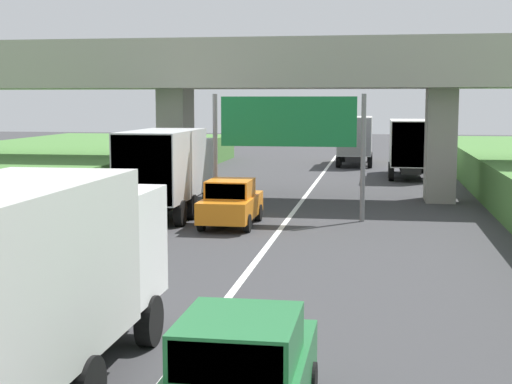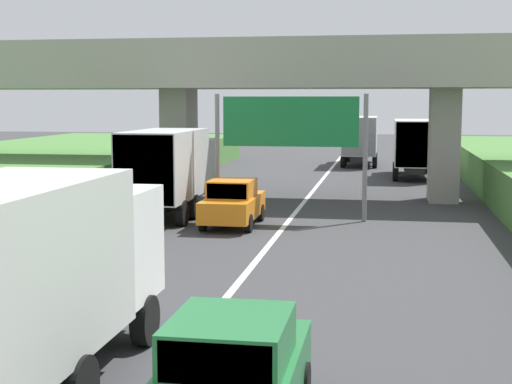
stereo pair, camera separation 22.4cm
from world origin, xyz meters
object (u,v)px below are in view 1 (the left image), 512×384
object	(u,v)px
overhead_highway_sign	(288,129)
truck_yellow	(355,138)
truck_silver	(168,168)
car_orange	(231,203)
car_green	(240,377)
truck_white	(30,277)
construction_barrel_4	(147,194)
truck_blue	(409,145)
construction_barrel_5	(178,181)
construction_barrel_2	(48,237)
construction_barrel_3	(105,211)

from	to	relation	value
overhead_highway_sign	truck_yellow	distance (m)	25.39
truck_silver	car_orange	xyz separation A→B (m)	(2.89, -1.91, -1.08)
truck_yellow	car_green	distance (m)	44.30
truck_white	construction_barrel_4	bearing A→B (deg)	102.87
truck_blue	car_green	world-z (taller)	truck_blue
car_orange	truck_yellow	bearing A→B (deg)	82.25
construction_barrel_5	truck_silver	bearing A→B (deg)	-77.42
truck_blue	construction_barrel_2	bearing A→B (deg)	-115.55
car_green	construction_barrel_3	bearing A→B (deg)	115.85
construction_barrel_4	truck_white	bearing A→B (deg)	-77.13
truck_yellow	car_orange	size ratio (longest dim) A/B	1.78
overhead_highway_sign	truck_white	xyz separation A→B (m)	(-1.76, -18.26, -1.57)
overhead_highway_sign	truck_blue	bearing A→B (deg)	73.04
truck_yellow	construction_barrel_5	bearing A→B (deg)	-117.34
truck_yellow	construction_barrel_2	bearing A→B (deg)	-104.27
construction_barrel_5	truck_yellow	bearing A→B (deg)	62.66
car_green	construction_barrel_3	world-z (taller)	car_green
truck_white	car_orange	world-z (taller)	truck_white
construction_barrel_3	truck_yellow	bearing A→B (deg)	72.73
truck_white	car_orange	size ratio (longest dim) A/B	1.78
truck_silver	construction_barrel_3	world-z (taller)	truck_silver
truck_silver	construction_barrel_3	size ratio (longest dim) A/B	8.11
car_green	car_orange	size ratio (longest dim) A/B	1.00
construction_barrel_3	construction_barrel_5	distance (m)	10.74
truck_yellow	truck_silver	xyz separation A→B (m)	(-6.58, -25.20, 0.00)
construction_barrel_5	construction_barrel_2	bearing A→B (deg)	-89.17
truck_white	construction_barrel_5	world-z (taller)	truck_white
truck_blue	car_orange	size ratio (longest dim) A/B	1.78
truck_white	car_orange	distance (m)	16.46
truck_blue	construction_barrel_3	world-z (taller)	truck_blue
overhead_highway_sign	truck_blue	world-z (taller)	overhead_highway_sign
construction_barrel_2	car_green	bearing A→B (deg)	-55.32
construction_barrel_2	construction_barrel_4	bearing A→B (deg)	91.24
car_green	construction_barrel_5	world-z (taller)	car_green
truck_blue	car_green	xyz separation A→B (m)	(-3.64, -36.22, -1.08)
construction_barrel_4	car_green	bearing A→B (deg)	-69.65
car_green	construction_barrel_4	distance (m)	23.92
car_green	construction_barrel_2	size ratio (longest dim) A/B	4.56
truck_blue	car_green	distance (m)	36.42
car_green	truck_blue	bearing A→B (deg)	84.26
overhead_highway_sign	car_green	distance (m)	19.26
truck_silver	car_orange	size ratio (longest dim) A/B	1.78
truck_white	car_orange	bearing A→B (deg)	90.43
car_green	construction_barrel_2	bearing A→B (deg)	124.68
truck_blue	truck_silver	size ratio (longest dim) A/B	1.00
truck_yellow	construction_barrel_3	xyz separation A→B (m)	(-8.47, -27.23, -1.47)
truck_yellow	construction_barrel_2	xyz separation A→B (m)	(-8.29, -32.60, -1.47)
overhead_highway_sign	car_orange	xyz separation A→B (m)	(-1.88, -1.84, -2.65)
truck_silver	truck_blue	bearing A→B (deg)	59.69
truck_silver	construction_barrel_3	distance (m)	3.14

